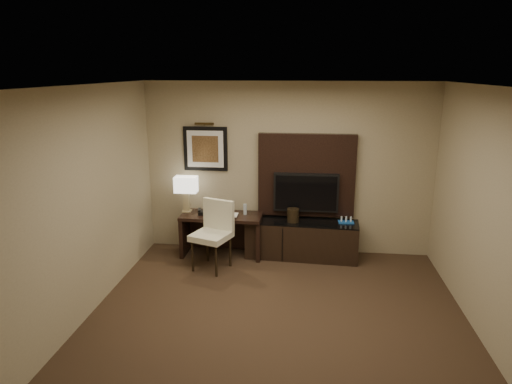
# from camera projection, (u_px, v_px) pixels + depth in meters

# --- Properties ---
(floor) EXTENTS (4.50, 5.00, 0.01)m
(floor) POSITION_uv_depth(u_px,v_px,m) (275.00, 334.00, 5.12)
(floor) COLOR #332317
(floor) RESTS_ON ground
(ceiling) EXTENTS (4.50, 5.00, 0.01)m
(ceiling) POSITION_uv_depth(u_px,v_px,m) (278.00, 87.00, 4.41)
(ceiling) COLOR silver
(ceiling) RESTS_ON wall_back
(wall_back) EXTENTS (4.50, 0.01, 2.70)m
(wall_back) POSITION_uv_depth(u_px,v_px,m) (287.00, 169.00, 7.16)
(wall_back) COLOR tan
(wall_back) RESTS_ON floor
(wall_front) EXTENTS (4.50, 0.01, 2.70)m
(wall_front) POSITION_uv_depth(u_px,v_px,m) (241.00, 371.00, 2.37)
(wall_front) COLOR tan
(wall_front) RESTS_ON floor
(wall_left) EXTENTS (0.01, 5.00, 2.70)m
(wall_left) POSITION_uv_depth(u_px,v_px,m) (72.00, 212.00, 5.01)
(wall_left) COLOR tan
(wall_left) RESTS_ON floor
(wall_right) EXTENTS (0.01, 5.00, 2.70)m
(wall_right) POSITION_uv_depth(u_px,v_px,m) (502.00, 227.00, 4.52)
(wall_right) COLOR tan
(wall_right) RESTS_ON floor
(desk) EXTENTS (1.27, 0.56, 0.67)m
(desk) POSITION_uv_depth(u_px,v_px,m) (222.00, 235.00, 7.20)
(desk) COLOR black
(desk) RESTS_ON floor
(credenza) EXTENTS (1.75, 0.57, 0.59)m
(credenza) POSITION_uv_depth(u_px,v_px,m) (302.00, 239.00, 7.12)
(credenza) COLOR black
(credenza) RESTS_ON floor
(tv_wall_panel) EXTENTS (1.50, 0.12, 1.30)m
(tv_wall_panel) POSITION_uv_depth(u_px,v_px,m) (306.00, 175.00, 7.09)
(tv_wall_panel) COLOR black
(tv_wall_panel) RESTS_ON wall_back
(tv) EXTENTS (1.00, 0.08, 0.60)m
(tv) POSITION_uv_depth(u_px,v_px,m) (306.00, 192.00, 7.06)
(tv) COLOR black
(tv) RESTS_ON tv_wall_panel
(artwork) EXTENTS (0.70, 0.04, 0.70)m
(artwork) POSITION_uv_depth(u_px,v_px,m) (206.00, 149.00, 7.21)
(artwork) COLOR black
(artwork) RESTS_ON wall_back
(picture_light) EXTENTS (0.04, 0.04, 0.30)m
(picture_light) POSITION_uv_depth(u_px,v_px,m) (204.00, 124.00, 7.07)
(picture_light) COLOR #433315
(picture_light) RESTS_ON wall_back
(desk_chair) EXTENTS (0.67, 0.72, 1.05)m
(desk_chair) POSITION_uv_depth(u_px,v_px,m) (211.00, 235.00, 6.65)
(desk_chair) COLOR #F0ECC8
(desk_chair) RESTS_ON floor
(table_lamp) EXTENTS (0.33, 0.20, 0.52)m
(table_lamp) POSITION_uv_depth(u_px,v_px,m) (186.00, 196.00, 7.20)
(table_lamp) COLOR tan
(table_lamp) RESTS_ON desk
(desk_phone) EXTENTS (0.22, 0.21, 0.10)m
(desk_phone) POSITION_uv_depth(u_px,v_px,m) (205.00, 211.00, 7.14)
(desk_phone) COLOR black
(desk_phone) RESTS_ON desk
(blue_folder) EXTENTS (0.24, 0.31, 0.02)m
(blue_folder) POSITION_uv_depth(u_px,v_px,m) (225.00, 215.00, 7.06)
(blue_folder) COLOR #173497
(blue_folder) RESTS_ON desk
(book) EXTENTS (0.17, 0.02, 0.24)m
(book) POSITION_uv_depth(u_px,v_px,m) (226.00, 209.00, 7.02)
(book) COLOR tan
(book) RESTS_ON desk
(water_bottle) EXTENTS (0.06, 0.06, 0.17)m
(water_bottle) POSITION_uv_depth(u_px,v_px,m) (245.00, 209.00, 7.10)
(water_bottle) COLOR silver
(water_bottle) RESTS_ON desk
(ice_bucket) EXTENTS (0.21, 0.21, 0.21)m
(ice_bucket) POSITION_uv_depth(u_px,v_px,m) (293.00, 215.00, 7.00)
(ice_bucket) COLOR black
(ice_bucket) RESTS_ON credenza
(minibar_tray) EXTENTS (0.24, 0.15, 0.08)m
(minibar_tray) POSITION_uv_depth(u_px,v_px,m) (346.00, 220.00, 6.97)
(minibar_tray) COLOR #1953A5
(minibar_tray) RESTS_ON credenza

